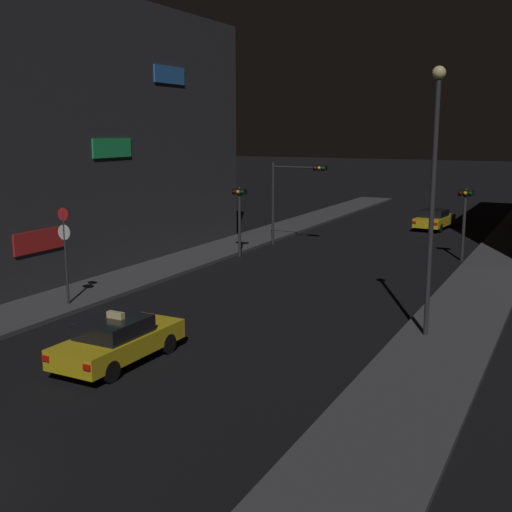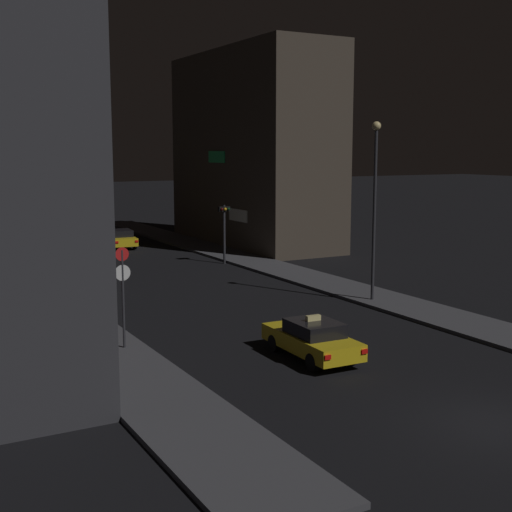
{
  "view_description": "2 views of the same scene",
  "coord_description": "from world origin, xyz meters",
  "views": [
    {
      "loc": [
        11.07,
        -7.14,
        6.94
      ],
      "look_at": [
        -0.77,
        16.51,
        1.8
      ],
      "focal_mm": 45.5,
      "sensor_mm": 36.0,
      "label": 1
    },
    {
      "loc": [
        -14.7,
        -12.9,
        7.55
      ],
      "look_at": [
        0.99,
        15.59,
        2.59
      ],
      "focal_mm": 48.84,
      "sensor_mm": 36.0,
      "label": 2
    }
  ],
  "objects": [
    {
      "name": "sign_pole_left",
      "position": [
        -6.77,
        11.81,
        2.46
      ],
      "size": [
        0.6,
        0.1,
        3.83
      ],
      "color": "#2D2D33",
      "rests_on": "sidewalk_left"
    },
    {
      "name": "sidewalk_right",
      "position": [
        7.49,
        27.75,
        0.08
      ],
      "size": [
        3.14,
        59.49,
        0.16
      ],
      "primitive_type": "cube",
      "color": "#424247",
      "rests_on": "ground_plane"
    },
    {
      "name": "taxi",
      "position": [
        -1.01,
        7.7,
        0.74
      ],
      "size": [
        1.91,
        4.49,
        1.62
      ],
      "color": "yellow",
      "rests_on": "ground_plane"
    },
    {
      "name": "street_lamp_near_block",
      "position": [
        6.82,
        14.13,
        5.52
      ],
      "size": [
        0.43,
        0.43,
        8.75
      ],
      "color": "#2D2D33",
      "rests_on": "sidewalk_right"
    },
    {
      "name": "sidewalk_left",
      "position": [
        -7.49,
        27.75,
        0.08
      ],
      "size": [
        3.14,
        59.49,
        0.16
      ],
      "primitive_type": "cube",
      "color": "#424247",
      "rests_on": "ground_plane"
    },
    {
      "name": "far_car",
      "position": [
        1.98,
        39.35,
        0.73
      ],
      "size": [
        2.19,
        4.59,
        1.42
      ],
      "color": "yellow",
      "rests_on": "ground_plane"
    },
    {
      "name": "traffic_light_right_kerb",
      "position": [
        5.67,
        28.46,
        2.8
      ],
      "size": [
        0.8,
        0.42,
        3.93
      ],
      "color": "#2D2D33",
      "rests_on": "ground_plane"
    },
    {
      "name": "ground_plane",
      "position": [
        0.0,
        0.0,
        0.0
      ],
      "size": [
        300.0,
        300.0,
        0.0
      ],
      "primitive_type": "plane",
      "color": "black"
    },
    {
      "name": "traffic_light_left_kerb",
      "position": [
        -5.67,
        24.24,
        2.76
      ],
      "size": [
        0.8,
        0.42,
        3.87
      ],
      "color": "#2D2D33",
      "rests_on": "ground_plane"
    },
    {
      "name": "traffic_light_overhead",
      "position": [
        -4.35,
        28.6,
        3.63
      ],
      "size": [
        3.51,
        0.42,
        5.02
      ],
      "color": "#2D2D33",
      "rests_on": "ground_plane"
    },
    {
      "name": "building_facade_right",
      "position": [
        12.2,
        36.55,
        7.63
      ],
      "size": [
        6.36,
        18.11,
        15.25
      ],
      "color": "#473D33",
      "rests_on": "ground_plane"
    }
  ]
}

